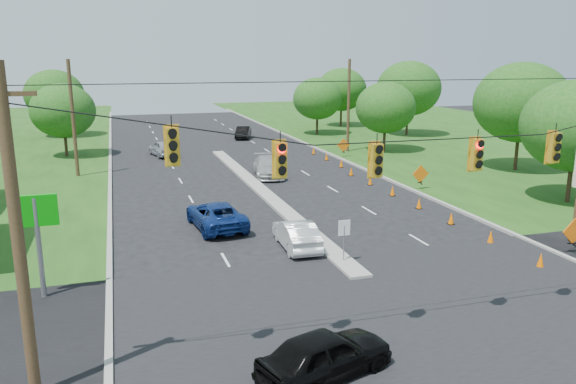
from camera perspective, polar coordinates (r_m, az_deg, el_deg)
name	(u,v)px	position (r m, az deg, el deg)	size (l,w,h in m)	color
ground	(409,322)	(20.70, 12.21, -12.78)	(160.00, 160.00, 0.00)	black
cross_street	(409,322)	(20.70, 12.21, -12.78)	(160.00, 14.00, 0.02)	black
curb_left	(110,175)	(46.95, -17.62, 1.69)	(0.25, 110.00, 0.16)	gray
curb_right	(345,161)	(50.84, 5.76, 3.11)	(0.25, 110.00, 0.16)	gray
median	(261,191)	(39.30, -2.78, 0.11)	(1.00, 34.00, 0.18)	gray
median_sign	(344,233)	(25.16, 5.73, -4.16)	(0.55, 0.06, 2.05)	gray
signal_span	(431,191)	(18.20, 14.36, 0.10)	(25.60, 0.32, 9.00)	#422D1C
utility_pole_far_left	(73,119)	(46.40, -20.99, 6.93)	(0.28, 0.28, 9.00)	#422D1C
utility_pole_far_right	(349,106)	(55.76, 6.17, 8.68)	(0.28, 0.28, 9.00)	#422D1C
cone_0	(541,260)	(27.34, 24.28, -6.34)	(0.32, 0.32, 0.70)	#FF6A00
cone_1	(491,237)	(29.88, 19.90, -4.30)	(0.32, 0.32, 0.70)	#FF6A00
cone_2	(451,218)	(32.61, 16.24, -2.58)	(0.32, 0.32, 0.70)	#FF6A00
cone_3	(419,203)	(35.47, 13.18, -1.11)	(0.32, 0.32, 0.70)	#FF6A00
cone_4	(393,191)	(38.44, 10.58, 0.13)	(0.32, 0.32, 0.70)	#FF6A00
cone_5	(370,180)	(41.49, 8.35, 1.19)	(0.32, 0.32, 0.70)	#FF6A00
cone_6	(351,171)	(44.60, 6.43, 2.10)	(0.32, 0.32, 0.70)	#FF6A00
cone_7	(341,163)	(47.99, 5.43, 2.93)	(0.32, 0.32, 0.70)	#FF6A00
cone_8	(327,157)	(51.19, 3.94, 3.62)	(0.32, 0.32, 0.70)	#FF6A00
cone_9	(314,151)	(54.43, 2.62, 4.22)	(0.32, 0.32, 0.70)	#FF6A00
work_sign_0	(574,232)	(29.57, 27.04, -3.67)	(1.27, 0.58, 1.37)	black
work_sign_1	(420,175)	(40.40, 13.31, 1.72)	(1.27, 0.58, 1.37)	black
work_sign_2	(343,146)	(52.75, 5.65, 4.69)	(1.27, 0.58, 1.37)	black
tree_5	(63,111)	(56.45, -21.91, 7.69)	(5.88, 5.88, 6.86)	black
tree_6	(54,94)	(71.49, -22.66, 9.13)	(6.72, 6.72, 7.84)	black
tree_7	(576,126)	(39.45, 27.22, 6.01)	(6.72, 6.72, 7.84)	black
tree_8	(521,102)	(49.48, 22.62, 8.40)	(7.56, 7.56, 8.82)	black
tree_9	(386,108)	(56.35, 9.88, 8.44)	(5.88, 5.88, 6.86)	black
tree_10	(409,88)	(68.83, 12.16, 10.24)	(7.56, 7.56, 8.82)	black
tree_11	(342,90)	(77.02, 5.46, 10.32)	(6.72, 6.72, 7.84)	black
tree_12	(317,99)	(68.38, 3.00, 9.46)	(5.88, 5.88, 6.86)	black
black_sedan	(325,354)	(16.87, 3.81, -16.13)	(1.71, 4.25, 1.45)	black
white_sedan	(296,234)	(27.38, 0.86, -4.31)	(1.47, 4.22, 1.39)	silver
blue_pickup	(216,215)	(30.84, -7.32, -2.31)	(2.42, 5.25, 1.46)	navy
silver_car_far	(268,167)	(44.03, -2.01, 2.59)	(2.16, 5.31, 1.54)	#A0A0A0
silver_car_oncoming	(163,148)	(54.50, -12.60, 4.36)	(1.79, 4.46, 1.52)	#9395A2
dark_car_receding	(243,132)	(65.39, -4.57, 6.05)	(1.47, 4.23, 1.39)	black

